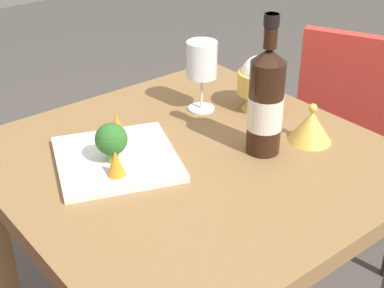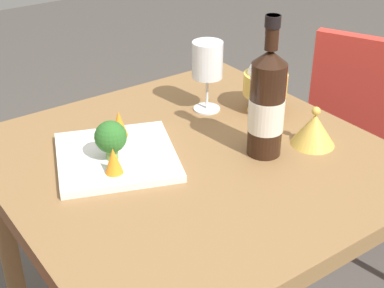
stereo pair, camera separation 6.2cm
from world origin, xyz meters
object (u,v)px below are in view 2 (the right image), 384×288
object	(u,v)px
rice_bowl_lid	(314,129)
serving_plate	(117,157)
chair_near_window	(375,129)
carrot_garnish_left	(113,161)
broccoli_floret	(111,138)
rice_bowl	(265,83)
carrot_garnish_right	(119,124)
wine_bottle	(267,103)
wine_glass	(207,62)

from	to	relation	value
rice_bowl_lid	serving_plate	world-z (taller)	rice_bowl_lid
chair_near_window	carrot_garnish_left	size ratio (longest dim) A/B	15.25
rice_bowl_lid	broccoli_floret	xyz separation A→B (m)	(0.18, 0.41, 0.03)
rice_bowl	serving_plate	size ratio (longest dim) A/B	0.44
chair_near_window	carrot_garnish_right	size ratio (longest dim) A/B	13.92
wine_bottle	broccoli_floret	distance (m)	0.33
carrot_garnish_right	carrot_garnish_left	bearing A→B (deg)	146.82
serving_plate	carrot_garnish_right	world-z (taller)	carrot_garnish_right
carrot_garnish_left	wine_glass	bearing A→B (deg)	-66.63
wine_glass	serving_plate	bearing A→B (deg)	105.48
wine_glass	serving_plate	xyz separation A→B (m)	(-0.09, 0.31, -0.12)
wine_glass	wine_bottle	bearing A→B (deg)	173.37
rice_bowl	broccoli_floret	world-z (taller)	rice_bowl
wine_bottle	rice_bowl_lid	size ratio (longest dim) A/B	3.09
wine_glass	chair_near_window	bearing A→B (deg)	-96.72
wine_bottle	rice_bowl	distance (m)	0.22
rice_bowl	carrot_garnish_left	world-z (taller)	rice_bowl
carrot_garnish_left	chair_near_window	bearing A→B (deg)	-85.53
broccoli_floret	carrot_garnish_left	size ratio (longest dim) A/B	1.54
rice_bowl	rice_bowl_lid	world-z (taller)	rice_bowl
rice_bowl_lid	serving_plate	xyz separation A→B (m)	(0.20, 0.40, -0.03)
carrot_garnish_right	serving_plate	bearing A→B (deg)	145.30
wine_bottle	chair_near_window	bearing A→B (deg)	-75.25
rice_bowl_lid	carrot_garnish_left	xyz separation A→B (m)	(0.13, 0.44, 0.01)
carrot_garnish_left	rice_bowl_lid	bearing A→B (deg)	-106.92
wine_bottle	rice_bowl_lid	world-z (taller)	wine_bottle
serving_plate	broccoli_floret	distance (m)	0.06
broccoli_floret	carrot_garnish_right	world-z (taller)	broccoli_floret
rice_bowl_lid	serving_plate	distance (m)	0.44
wine_bottle	carrot_garnish_right	xyz separation A→B (m)	(0.23, 0.23, -0.07)
broccoli_floret	wine_bottle	bearing A→B (deg)	-116.67
wine_glass	carrot_garnish_right	bearing A→B (deg)	94.39
rice_bowl	carrot_garnish_right	distance (m)	0.38
rice_bowl_lid	chair_near_window	bearing A→B (deg)	-68.87
chair_near_window	serving_plate	xyz separation A→B (m)	(-0.01, 0.93, 0.23)
wine_bottle	serving_plate	distance (m)	0.34
rice_bowl	broccoli_floret	bearing A→B (deg)	91.33
wine_bottle	wine_glass	xyz separation A→B (m)	(0.25, -0.03, 0.01)
rice_bowl_lid	wine_glass	bearing A→B (deg)	17.23
wine_glass	broccoli_floret	world-z (taller)	wine_glass
rice_bowl_lid	carrot_garnish_left	bearing A→B (deg)	73.08
chair_near_window	rice_bowl_lid	size ratio (longest dim) A/B	8.50
carrot_garnish_left	rice_bowl	bearing A→B (deg)	-82.35
carrot_garnish_right	broccoli_floret	bearing A→B (deg)	141.80
rice_bowl	broccoli_floret	distance (m)	0.44
chair_near_window	rice_bowl	world-z (taller)	rice_bowl
chair_near_window	rice_bowl	xyz separation A→B (m)	(-0.01, 0.51, 0.29)
wine_bottle	wine_glass	distance (m)	0.25
wine_bottle	broccoli_floret	xyz separation A→B (m)	(0.15, 0.30, -0.05)
chair_near_window	wine_glass	world-z (taller)	wine_glass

